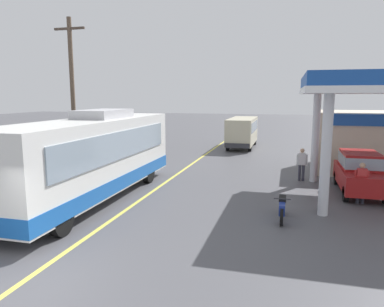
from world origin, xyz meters
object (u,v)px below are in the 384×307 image
motorcycle_parked_forecourt (282,207)px  pedestrian_by_shop (361,181)px  minibus_opposing_lane (242,130)px  pedestrian_near_pump (302,163)px  car_at_pump (360,170)px  coach_bus_main (93,159)px

motorcycle_parked_forecourt → pedestrian_by_shop: pedestrian_by_shop is taller
minibus_opposing_lane → pedestrian_near_pump: 12.14m
motorcycle_parked_forecourt → pedestrian_by_shop: 4.13m
car_at_pump → pedestrian_near_pump: car_at_pump is taller
pedestrian_near_pump → motorcycle_parked_forecourt: bearing=-97.5°
coach_bus_main → pedestrian_by_shop: coach_bus_main is taller
coach_bus_main → pedestrian_by_shop: bearing=11.7°
minibus_opposing_lane → pedestrian_by_shop: size_ratio=3.69×
coach_bus_main → pedestrian_by_shop: size_ratio=6.65×
car_at_pump → pedestrian_near_pump: (-2.39, 1.79, -0.08)m
coach_bus_main → pedestrian_near_pump: size_ratio=6.65×
car_at_pump → motorcycle_parked_forecourt: bearing=-125.5°
pedestrian_by_shop → pedestrian_near_pump: bearing=121.9°
minibus_opposing_lane → car_at_pump: bearing=-62.5°
minibus_opposing_lane → motorcycle_parked_forecourt: size_ratio=3.41×
coach_bus_main → minibus_opposing_lane: size_ratio=1.80×
coach_bus_main → pedestrian_near_pump: (8.46, 5.70, -0.79)m
minibus_opposing_lane → pedestrian_by_shop: bearing=-65.9°
pedestrian_by_shop → minibus_opposing_lane: bearing=114.1°
coach_bus_main → pedestrian_near_pump: bearing=34.0°
coach_bus_main → pedestrian_near_pump: coach_bus_main is taller
motorcycle_parked_forecourt → pedestrian_near_pump: bearing=82.5°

